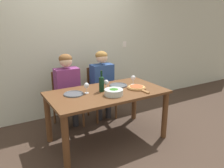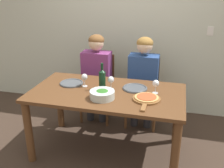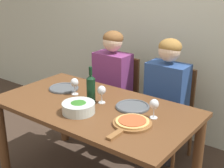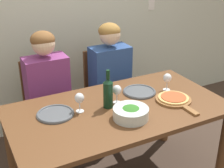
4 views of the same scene
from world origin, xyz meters
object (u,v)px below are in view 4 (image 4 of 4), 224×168
Objects in this scene: chair_left at (46,104)px; person_man at (111,72)px; wine_glass_centre at (117,91)px; chair_right at (106,91)px; dinner_plate_right at (139,91)px; broccoli_bowl at (131,113)px; dinner_plate_left at (55,114)px; person_woman at (48,85)px; pizza_on_board at (174,99)px; wine_glass_left at (79,99)px; wine_glass_right at (167,79)px; wine_bottle at (108,93)px.

person_man reaches higher than chair_left.
person_man is 0.69m from wine_glass_centre.
chair_right is 3.34× the size of dinner_plate_right.
broccoli_bowl is 0.55m from dinner_plate_left.
person_woman is 1.13m from pizza_on_board.
person_man is 2.91× the size of pizza_on_board.
wine_glass_right is (0.79, 0.01, 0.00)m from wine_glass_left.
person_woman is 0.72m from wine_bottle.
broccoli_bowl is 1.69× the size of wine_glass_left.
wine_bottle is 0.72× the size of pizza_on_board.
broccoli_bowl is at bearing -42.42° from wine_glass_left.
wine_glass_centre is (0.37, -0.73, 0.37)m from chair_left.
wine_glass_centre reaches higher than pizza_on_board.
person_man is 0.66m from wine_glass_right.
wine_glass_left is (0.06, -0.62, 0.12)m from person_woman.
wine_glass_centre reaches higher than dinner_plate_left.
chair_right reaches higher than wine_glass_centre.
chair_right is 2.17× the size of pizza_on_board.
chair_left is 3.34× the size of dinner_plate_left.
dinner_plate_left is at bearing 168.07° from wine_glass_left.
broccoli_bowl is (-0.30, -0.88, 0.06)m from person_man.
chair_right reaches higher than broccoli_bowl.
chair_right reaches higher than dinner_plate_left.
pizza_on_board reaches higher than dinner_plate_right.
wine_glass_centre is at bearing -0.84° from wine_glass_left.
person_woman reaches higher than wine_bottle.
wine_bottle is 0.25m from broccoli_bowl.
chair_left reaches higher than dinner_plate_left.
person_woman is 0.63m from wine_glass_left.
person_woman is at bearing 111.32° from broccoli_bowl.
wine_glass_left reaches higher than dinner_plate_right.
person_man is 0.82m from pizza_on_board.
person_man reaches higher than pizza_on_board.
dinner_plate_right is (0.28, 0.33, -0.03)m from broccoli_bowl.
wine_glass_centre is at bearing 84.02° from broccoli_bowl.
dinner_plate_right is at bearing 7.26° from wine_glass_left.
wine_glass_right is 0.49m from wine_glass_centre.
person_woman is at bearing 113.09° from wine_bottle.
chair_left is 1.18m from wine_glass_right.
pizza_on_board is 0.75m from wine_glass_left.
person_man is 4.80× the size of broccoli_bowl.
chair_left reaches higher than wine_glass_left.
pizza_on_board is at bearing -14.34° from wine_glass_left.
wine_glass_right is at bearing 70.21° from pizza_on_board.
broccoli_bowl is (0.34, -0.99, 0.31)m from chair_left.
broccoli_bowl is 0.39m from wine_glass_left.
wine_glass_centre is (0.49, -0.04, 0.10)m from dinner_plate_left.
wine_bottle is 1.18× the size of broccoli_bowl.
wine_glass_centre is (-0.42, 0.18, 0.09)m from pizza_on_board.
chair_right is 6.05× the size of wine_glass_centre.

